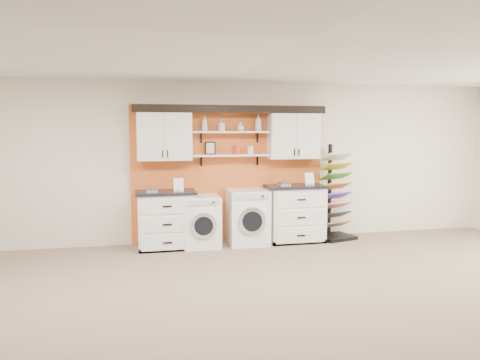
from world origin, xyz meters
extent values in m
plane|color=#856E59|center=(0.00, 0.00, 0.00)|extent=(10.00, 10.00, 0.00)
plane|color=white|center=(0.00, 0.00, 2.80)|extent=(10.00, 10.00, 0.00)
plane|color=silver|center=(0.00, 4.00, 1.40)|extent=(10.00, 0.00, 10.00)
cube|color=#D25E24|center=(0.00, 3.96, 1.20)|extent=(3.40, 0.07, 2.40)
cube|color=white|center=(-1.13, 3.80, 1.88)|extent=(0.90, 0.34, 0.84)
cube|color=white|center=(-1.35, 3.62, 1.88)|extent=(0.42, 0.01, 0.78)
cube|color=white|center=(-0.91, 3.62, 1.88)|extent=(0.42, 0.01, 0.78)
cube|color=white|center=(1.13, 3.80, 1.88)|extent=(0.90, 0.34, 0.84)
cube|color=white|center=(0.91, 3.62, 1.88)|extent=(0.42, 0.01, 0.78)
cube|color=white|center=(1.35, 3.62, 1.88)|extent=(0.42, 0.01, 0.78)
cube|color=white|center=(0.00, 3.80, 1.53)|extent=(1.32, 0.28, 0.03)
cube|color=white|center=(0.00, 3.80, 1.93)|extent=(1.32, 0.28, 0.03)
cube|color=black|center=(0.00, 3.82, 2.33)|extent=(3.30, 0.40, 0.10)
cube|color=black|center=(0.00, 3.63, 2.27)|extent=(3.30, 0.04, 0.04)
cube|color=black|center=(-0.35, 3.85, 1.66)|extent=(0.18, 0.02, 0.22)
cube|color=beige|center=(-0.35, 3.84, 1.66)|extent=(0.14, 0.01, 0.18)
cylinder|color=red|center=(0.10, 3.80, 1.62)|extent=(0.11, 0.11, 0.16)
cylinder|color=silver|center=(0.35, 3.80, 1.61)|extent=(0.10, 0.10, 0.14)
cube|color=white|center=(-1.13, 3.65, 0.46)|extent=(0.92, 0.60, 0.92)
cube|color=black|center=(-1.13, 3.38, 0.04)|extent=(0.92, 0.06, 0.07)
cube|color=black|center=(-1.13, 3.65, 0.94)|extent=(0.98, 0.66, 0.04)
cube|color=white|center=(-1.13, 3.34, 0.76)|extent=(0.84, 0.02, 0.26)
cube|color=white|center=(-1.13, 3.34, 0.46)|extent=(0.84, 0.02, 0.26)
cube|color=white|center=(-1.13, 3.34, 0.16)|extent=(0.84, 0.02, 0.26)
cube|color=white|center=(1.13, 3.65, 0.48)|extent=(0.96, 0.60, 0.96)
cube|color=black|center=(1.13, 3.38, 0.04)|extent=(0.96, 0.06, 0.07)
cube|color=black|center=(1.13, 3.65, 0.98)|extent=(1.03, 0.66, 0.04)
cube|color=white|center=(1.13, 3.34, 0.79)|extent=(0.88, 0.02, 0.27)
cube|color=white|center=(1.13, 3.34, 0.48)|extent=(0.88, 0.02, 0.27)
cube|color=white|center=(1.13, 3.34, 0.17)|extent=(0.88, 0.02, 0.27)
cube|color=white|center=(-0.55, 3.65, 0.43)|extent=(0.62, 0.66, 0.86)
cube|color=silver|center=(-0.55, 3.31, 0.80)|extent=(0.53, 0.02, 0.09)
cylinder|color=silver|center=(-0.55, 3.31, 0.42)|extent=(0.44, 0.05, 0.44)
cylinder|color=black|center=(-0.55, 3.29, 0.42)|extent=(0.31, 0.03, 0.31)
cube|color=white|center=(0.26, 3.65, 0.47)|extent=(0.68, 0.66, 0.94)
cube|color=silver|center=(0.26, 3.31, 0.87)|extent=(0.58, 0.02, 0.10)
cylinder|color=silver|center=(0.26, 3.31, 0.46)|extent=(0.48, 0.05, 0.48)
cylinder|color=black|center=(0.26, 3.29, 0.46)|extent=(0.34, 0.03, 0.34)
cube|color=black|center=(1.90, 3.65, 0.03)|extent=(0.74, 0.67, 0.06)
cube|color=black|center=(1.85, 3.83, 0.88)|extent=(0.06, 0.06, 1.66)
cube|color=olive|center=(1.89, 3.67, 0.26)|extent=(0.58, 0.42, 0.15)
cube|color=black|center=(1.89, 3.67, 0.44)|extent=(0.58, 0.42, 0.15)
cube|color=#E7666D|center=(1.89, 3.67, 0.61)|extent=(0.58, 0.42, 0.15)
cube|color=#4834B6|center=(1.89, 3.67, 0.79)|extent=(0.58, 0.42, 0.15)
cube|color=orange|center=(1.89, 3.67, 0.96)|extent=(0.58, 0.42, 0.15)
cube|color=#368A25|center=(1.89, 3.67, 1.14)|extent=(0.58, 0.42, 0.15)
cube|color=yellow|center=(1.89, 3.67, 1.32)|extent=(0.58, 0.42, 0.15)
cube|color=silver|center=(1.89, 3.67, 1.49)|extent=(0.58, 0.42, 0.15)
imported|color=silver|center=(-0.45, 3.80, 2.07)|extent=(0.14, 0.14, 0.26)
imported|color=silver|center=(-0.16, 3.80, 2.05)|extent=(0.11, 0.11, 0.20)
imported|color=silver|center=(0.17, 3.80, 2.02)|extent=(0.17, 0.17, 0.15)
imported|color=silver|center=(0.49, 3.80, 2.09)|extent=(0.14, 0.15, 0.29)
camera|label=1|loc=(-1.56, -4.10, 1.98)|focal=35.00mm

